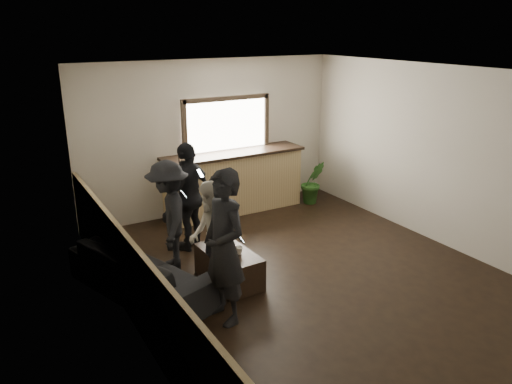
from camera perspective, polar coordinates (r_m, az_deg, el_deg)
ground at (r=7.26m, az=5.39°, el=-9.03°), size 5.00×6.00×0.01m
room_shell at (r=6.33m, az=0.33°, el=1.22°), size 5.01×6.01×2.80m
bar_counter at (r=9.31m, az=-2.58°, el=1.58°), size 2.70×0.68×2.13m
sofa at (r=6.75m, az=-12.83°, el=-8.67°), size 1.52×2.35×0.64m
coffee_table at (r=6.89m, az=-3.11°, el=-8.51°), size 0.60×1.03×0.44m
cup_a at (r=6.81m, az=-4.65°, el=-6.38°), size 0.15×0.15×0.09m
cup_b at (r=6.71m, az=-1.98°, el=-6.67°), size 0.12×0.12×0.10m
potted_plant at (r=9.85m, az=6.51°, el=1.12°), size 0.54×0.47×0.85m
person_a at (r=5.76m, az=-3.66°, el=-6.35°), size 0.53×0.72×1.86m
person_b at (r=6.50m, az=-5.05°, el=-5.15°), size 0.74×0.85×1.50m
person_c at (r=7.13m, az=-9.93°, el=-2.73°), size 0.87×1.16×1.60m
person_d at (r=7.74m, az=-7.63°, el=-0.50°), size 1.07×0.87×1.70m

